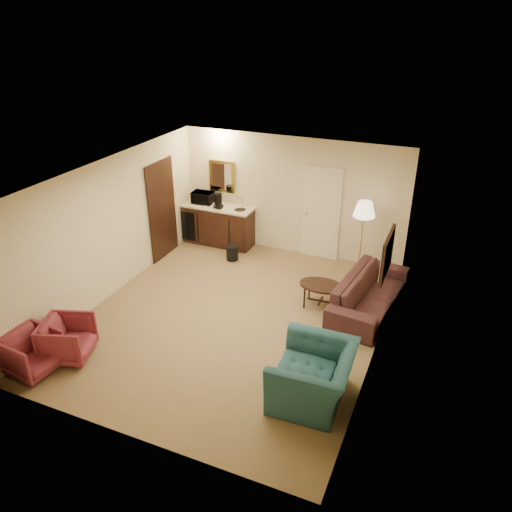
{
  "coord_description": "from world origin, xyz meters",
  "views": [
    {
      "loc": [
        3.3,
        -6.71,
        4.96
      ],
      "look_at": [
        0.23,
        0.5,
        1.05
      ],
      "focal_mm": 35.0,
      "sensor_mm": 36.0,
      "label": 1
    }
  ],
  "objects_px": {
    "sofa": "(370,288)",
    "rose_chair_far": "(32,351)",
    "teal_armchair": "(314,368)",
    "coffee_maker": "(218,201)",
    "wetbar_cabinet": "(219,225)",
    "floor_lamp": "(361,240)",
    "microwave": "(203,196)",
    "waste_bin": "(232,253)",
    "coffee_table": "(321,296)",
    "rose_chair_near": "(67,337)"
  },
  "relations": [
    {
      "from": "teal_armchair",
      "to": "coffee_table",
      "type": "xyz_separation_m",
      "value": [
        -0.58,
        2.38,
        -0.3
      ]
    },
    {
      "from": "teal_armchair",
      "to": "microwave",
      "type": "height_order",
      "value": "microwave"
    },
    {
      "from": "sofa",
      "to": "rose_chair_far",
      "type": "relative_size",
      "value": 3.1
    },
    {
      "from": "rose_chair_far",
      "to": "waste_bin",
      "type": "relative_size",
      "value": 2.21
    },
    {
      "from": "teal_armchair",
      "to": "coffee_maker",
      "type": "relative_size",
      "value": 3.63
    },
    {
      "from": "wetbar_cabinet",
      "to": "rose_chair_far",
      "type": "distance_m",
      "value": 5.22
    },
    {
      "from": "waste_bin",
      "to": "coffee_maker",
      "type": "bearing_deg",
      "value": 136.52
    },
    {
      "from": "sofa",
      "to": "rose_chair_far",
      "type": "distance_m",
      "value": 5.68
    },
    {
      "from": "sofa",
      "to": "teal_armchair",
      "type": "height_order",
      "value": "teal_armchair"
    },
    {
      "from": "wetbar_cabinet",
      "to": "rose_chair_near",
      "type": "xyz_separation_m",
      "value": [
        -0.25,
        -4.72,
        -0.09
      ]
    },
    {
      "from": "sofa",
      "to": "waste_bin",
      "type": "distance_m",
      "value": 3.27
    },
    {
      "from": "coffee_table",
      "to": "floor_lamp",
      "type": "distance_m",
      "value": 1.59
    },
    {
      "from": "wetbar_cabinet",
      "to": "floor_lamp",
      "type": "height_order",
      "value": "floor_lamp"
    },
    {
      "from": "wetbar_cabinet",
      "to": "rose_chair_far",
      "type": "relative_size",
      "value": 2.26
    },
    {
      "from": "wetbar_cabinet",
      "to": "teal_armchair",
      "type": "bearing_deg",
      "value": -49.28
    },
    {
      "from": "rose_chair_near",
      "to": "waste_bin",
      "type": "distance_m",
      "value": 4.17
    },
    {
      "from": "floor_lamp",
      "to": "coffee_maker",
      "type": "relative_size",
      "value": 4.86
    },
    {
      "from": "teal_armchair",
      "to": "rose_chair_near",
      "type": "distance_m",
      "value": 3.85
    },
    {
      "from": "wetbar_cabinet",
      "to": "teal_armchair",
      "type": "relative_size",
      "value": 1.35
    },
    {
      "from": "rose_chair_far",
      "to": "coffee_maker",
      "type": "xyz_separation_m",
      "value": [
        0.55,
        5.11,
        0.72
      ]
    },
    {
      "from": "teal_armchair",
      "to": "coffee_table",
      "type": "relative_size",
      "value": 1.49
    },
    {
      "from": "floor_lamp",
      "to": "microwave",
      "type": "bearing_deg",
      "value": 174.28
    },
    {
      "from": "floor_lamp",
      "to": "waste_bin",
      "type": "distance_m",
      "value": 2.8
    },
    {
      "from": "wetbar_cabinet",
      "to": "sofa",
      "type": "height_order",
      "value": "wetbar_cabinet"
    },
    {
      "from": "rose_chair_far",
      "to": "waste_bin",
      "type": "height_order",
      "value": "rose_chair_far"
    },
    {
      "from": "wetbar_cabinet",
      "to": "coffee_table",
      "type": "distance_m",
      "value": 3.46
    },
    {
      "from": "wetbar_cabinet",
      "to": "rose_chair_far",
      "type": "height_order",
      "value": "wetbar_cabinet"
    },
    {
      "from": "sofa",
      "to": "microwave",
      "type": "relative_size",
      "value": 4.68
    },
    {
      "from": "microwave",
      "to": "waste_bin",
      "type": "bearing_deg",
      "value": -37.64
    },
    {
      "from": "rose_chair_near",
      "to": "coffee_table",
      "type": "relative_size",
      "value": 0.9
    },
    {
      "from": "sofa",
      "to": "floor_lamp",
      "type": "xyz_separation_m",
      "value": [
        -0.45,
        1.16,
        0.38
      ]
    },
    {
      "from": "floor_lamp",
      "to": "rose_chair_far",
      "type": "bearing_deg",
      "value": -128.31
    },
    {
      "from": "rose_chair_near",
      "to": "rose_chair_far",
      "type": "distance_m",
      "value": 0.54
    },
    {
      "from": "sofa",
      "to": "coffee_table",
      "type": "relative_size",
      "value": 2.76
    },
    {
      "from": "coffee_table",
      "to": "coffee_maker",
      "type": "bearing_deg",
      "value": 150.34
    },
    {
      "from": "coffee_table",
      "to": "floor_lamp",
      "type": "bearing_deg",
      "value": 75.19
    },
    {
      "from": "sofa",
      "to": "rose_chair_near",
      "type": "xyz_separation_m",
      "value": [
        -4.05,
        -3.24,
        -0.07
      ]
    },
    {
      "from": "sofa",
      "to": "teal_armchair",
      "type": "xyz_separation_m",
      "value": [
        -0.25,
        -2.65,
        0.09
      ]
    },
    {
      "from": "wetbar_cabinet",
      "to": "coffee_maker",
      "type": "bearing_deg",
      "value": -58.81
    },
    {
      "from": "teal_armchair",
      "to": "coffee_maker",
      "type": "xyz_separation_m",
      "value": [
        -3.5,
        4.04,
        0.56
      ]
    },
    {
      "from": "coffee_table",
      "to": "rose_chair_near",
      "type": "bearing_deg",
      "value": -137.31
    },
    {
      "from": "floor_lamp",
      "to": "rose_chair_near",
      "type": "bearing_deg",
      "value": -129.29
    },
    {
      "from": "wetbar_cabinet",
      "to": "microwave",
      "type": "bearing_deg",
      "value": 172.12
    },
    {
      "from": "rose_chair_near",
      "to": "microwave",
      "type": "distance_m",
      "value": 4.83
    },
    {
      "from": "floor_lamp",
      "to": "teal_armchair",
      "type": "bearing_deg",
      "value": -86.99
    },
    {
      "from": "sofa",
      "to": "waste_bin",
      "type": "bearing_deg",
      "value": 82.23
    },
    {
      "from": "rose_chair_near",
      "to": "coffee_maker",
      "type": "bearing_deg",
      "value": -22.86
    },
    {
      "from": "rose_chair_near",
      "to": "wetbar_cabinet",
      "type": "bearing_deg",
      "value": -22.18
    },
    {
      "from": "sofa",
      "to": "coffee_maker",
      "type": "bearing_deg",
      "value": 76.53
    },
    {
      "from": "rose_chair_near",
      "to": "coffee_table",
      "type": "distance_m",
      "value": 4.39
    }
  ]
}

